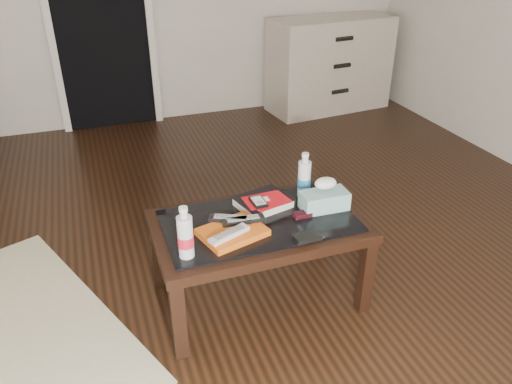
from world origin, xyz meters
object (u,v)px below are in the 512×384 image
textbook (263,202)px  tissue_box (324,200)px  water_bottle_left (185,232)px  dresser (329,64)px  coffee_table (259,231)px  water_bottle_right (304,175)px

textbook → tissue_box: bearing=-37.9°
textbook → tissue_box: tissue_box is taller
water_bottle_left → tissue_box: (0.72, 0.16, -0.07)m
dresser → water_bottle_left: bearing=-133.3°
coffee_table → tissue_box: tissue_box is taller
water_bottle_right → tissue_box: 0.18m
water_bottle_left → water_bottle_right: size_ratio=1.00×
dresser → water_bottle_left: 3.40m
coffee_table → water_bottle_left: size_ratio=4.20×
water_bottle_left → tissue_box: water_bottle_left is taller
dresser → textbook: size_ratio=4.99×
coffee_table → tissue_box: size_ratio=4.35×
water_bottle_left → coffee_table: bearing=23.7°
textbook → water_bottle_left: size_ratio=1.05×
water_bottle_right → tissue_box: bearing=-75.4°
textbook → water_bottle_left: water_bottle_left is taller
coffee_table → textbook: (0.06, 0.11, 0.09)m
tissue_box → textbook: bearing=158.2°
coffee_table → tissue_box: bearing=-0.9°
water_bottle_left → tissue_box: bearing=12.7°
coffee_table → textbook: 0.16m
water_bottle_right → coffee_table: bearing=-153.6°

